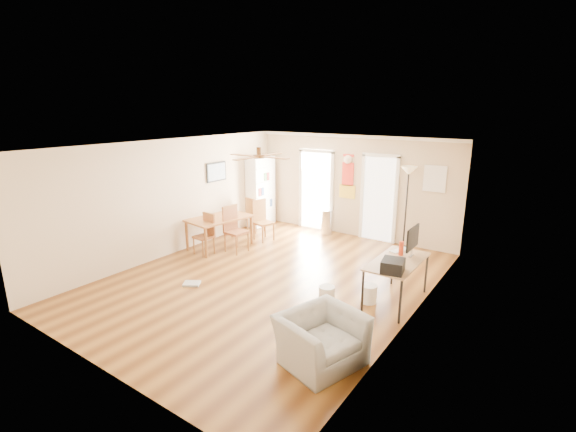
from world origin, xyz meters
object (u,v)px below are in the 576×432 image
Objects in this scene: bookshelf at (261,191)px; printer at (393,266)px; dining_chair_near at (203,235)px; computer_desk at (396,281)px; wastebasket_a at (369,294)px; dining_chair_far at (256,215)px; armchair at (321,339)px; trash_can at (327,222)px; wastebasket_b at (327,295)px; dining_table at (220,232)px; dining_chair_right_b at (236,230)px; torchiere_lamp at (406,209)px; dining_chair_right_a at (264,221)px.

bookshelf is 5.00× the size of printer.
computer_desk is at bearing 8.42° from dining_chair_near.
wastebasket_a is (-0.47, 0.24, -0.70)m from printer.
wastebasket_a is at bearing 163.24° from dining_chair_far.
dining_chair_near reaches higher than armchair.
dining_chair_far is 5.27m from printer.
dining_chair_near is 3.31m from trash_can.
bookshelf is 5.15m from wastebasket_b.
printer reaches higher than dining_table.
wastebasket_a is (3.58, -0.64, -0.38)m from dining_chair_right_b.
dining_chair_near is 2.40× the size of printer.
wastebasket_a is (0.46, -3.04, -0.82)m from torchiere_lamp.
dining_chair_right_a is 1.08× the size of dining_chair_near.
dining_table is 5.03m from armchair.
dining_chair_far reaches higher than trash_can.
torchiere_lamp is at bearing 1.24° from trash_can.
dining_table reaches higher than armchair.
dining_table is at bearing -79.98° from bookshelf.
dining_chair_far is 1.92m from trash_can.
wastebasket_a is (4.09, -0.09, -0.31)m from dining_chair_near.
bookshelf is at bearing -175.69° from torchiere_lamp.
printer is at bearing -11.08° from dining_table.
trash_can is 0.47× the size of computer_desk.
printer is at bearing 163.21° from dining_chair_far.
trash_can is 0.65× the size of armchair.
wastebasket_b is (-0.93, -0.74, -0.22)m from computer_desk.
wastebasket_a is at bearing -142.70° from computer_desk.
bookshelf is 1.88× the size of armchair.
computer_desk is at bearing -89.81° from dining_chair_right_b.
computer_desk is at bearing -73.50° from torchiere_lamp.
torchiere_lamp is at bearing 24.84° from armchair.
armchair is (3.75, -3.61, -0.17)m from dining_chair_right_a.
dining_chair_far is 0.48× the size of torchiere_lamp.
dining_chair_right_a is 0.79m from dining_chair_far.
computer_desk is at bearing -27.28° from bookshelf.
dining_chair_near reaches higher than trash_can.
dining_table is 4.67× the size of wastebasket_a.
torchiere_lamp is at bearing 32.96° from dining_table.
torchiere_lamp is at bearing 88.13° from wastebasket_b.
trash_can is (1.07, 1.33, -0.17)m from dining_chair_right_a.
dining_chair_near is 0.47× the size of torchiere_lamp.
dining_table reaches higher than wastebasket_a.
bookshelf is at bearing 29.46° from dining_chair_right_b.
dining_chair_right_a is at bearing 5.42° from dining_chair_right_b.
bookshelf is 4.07m from torchiere_lamp.
dining_chair_far is 4.95m from computer_desk.
dining_chair_right_a is at bearing 78.30° from dining_chair_near.
dining_chair_near is at bearing 178.80° from wastebasket_a.
dining_table is 1.38× the size of dining_chair_right_b.
torchiere_lamp is 1.38× the size of computer_desk.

